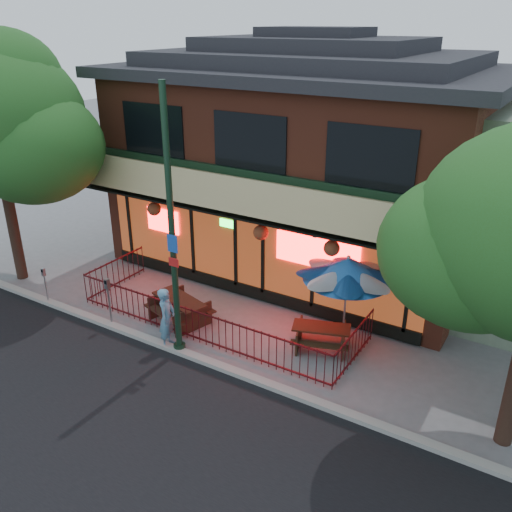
# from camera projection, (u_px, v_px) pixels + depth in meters

# --- Properties ---
(ground) EXTENTS (80.00, 80.00, 0.00)m
(ground) POSITION_uv_depth(u_px,v_px,m) (189.00, 343.00, 14.92)
(ground) COLOR gray
(ground) RESTS_ON ground
(curb) EXTENTS (80.00, 0.25, 0.12)m
(curb) POSITION_uv_depth(u_px,v_px,m) (177.00, 350.00, 14.51)
(curb) COLOR #999993
(curb) RESTS_ON ground
(restaurant_building) EXTENTS (12.96, 9.49, 8.05)m
(restaurant_building) POSITION_uv_depth(u_px,v_px,m) (310.00, 147.00, 18.82)
(restaurant_building) COLOR brown
(restaurant_building) RESTS_ON ground
(patio_fence) EXTENTS (8.44, 2.62, 1.00)m
(patio_fence) POSITION_uv_depth(u_px,v_px,m) (199.00, 316.00, 15.06)
(patio_fence) COLOR #460F13
(patio_fence) RESTS_ON ground
(street_light) EXTENTS (0.43, 0.32, 7.00)m
(street_light) POSITION_uv_depth(u_px,v_px,m) (173.00, 243.00, 13.34)
(street_light) COLOR #163221
(street_light) RESTS_ON ground
(picnic_table_left) EXTENTS (2.08, 1.80, 0.76)m
(picnic_table_left) POSITION_uv_depth(u_px,v_px,m) (180.00, 306.00, 15.83)
(picnic_table_left) COLOR #391E15
(picnic_table_left) RESTS_ON ground
(picnic_table_right) EXTENTS (1.85, 1.63, 0.66)m
(picnic_table_right) POSITION_uv_depth(u_px,v_px,m) (321.00, 334.00, 14.57)
(picnic_table_right) COLOR #352012
(picnic_table_right) RESTS_ON ground
(patio_umbrella) EXTENTS (2.32, 2.32, 2.65)m
(patio_umbrella) POSITION_uv_depth(u_px,v_px,m) (348.00, 269.00, 14.03)
(patio_umbrella) COLOR gray
(patio_umbrella) RESTS_ON ground
(pedestrian) EXTENTS (0.59, 0.73, 1.73)m
(pedestrian) POSITION_uv_depth(u_px,v_px,m) (167.00, 318.00, 14.51)
(pedestrian) COLOR #588DB0
(pedestrian) RESTS_ON ground
(parking_meter_near) EXTENTS (0.14, 0.12, 1.50)m
(parking_meter_near) POSITION_uv_depth(u_px,v_px,m) (108.00, 294.00, 15.41)
(parking_meter_near) COLOR gray
(parking_meter_near) RESTS_ON ground
(parking_meter_far) EXTENTS (0.11, 0.10, 1.21)m
(parking_meter_far) POSITION_uv_depth(u_px,v_px,m) (45.00, 280.00, 16.71)
(parking_meter_far) COLOR #979A9F
(parking_meter_far) RESTS_ON ground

